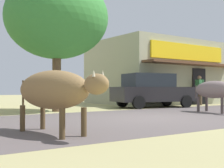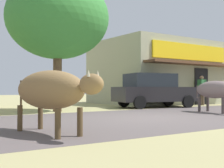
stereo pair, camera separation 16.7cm
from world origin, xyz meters
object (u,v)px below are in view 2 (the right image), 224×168
cow_near_brown (50,90)px  cow_far_dark (216,90)px  parked_hatchback_car (154,90)px  pedestrian_by_shop (202,88)px  roadside_tree (58,18)px

cow_near_brown → cow_far_dark: (7.45, 1.69, -0.01)m
parked_hatchback_car → pedestrian_by_shop: 3.71m
parked_hatchback_car → pedestrian_by_shop: size_ratio=2.58×
parked_hatchback_car → cow_far_dark: (-0.27, -3.86, 0.02)m
pedestrian_by_shop → cow_far_dark: bearing=-134.8°
roadside_tree → cow_far_dark: 6.83m
cow_near_brown → cow_far_dark: 7.64m
cow_far_dark → pedestrian_by_shop: 5.64m
parked_hatchback_car → cow_far_dark: 3.87m
roadside_tree → parked_hatchback_car: size_ratio=1.27×
pedestrian_by_shop → roadside_tree: bearing=-179.9°
cow_near_brown → pedestrian_by_shop: pedestrian_by_shop is taller
pedestrian_by_shop → parked_hatchback_car: bearing=-177.7°
cow_near_brown → pedestrian_by_shop: size_ratio=1.73×
roadside_tree → pedestrian_by_shop: size_ratio=3.27×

